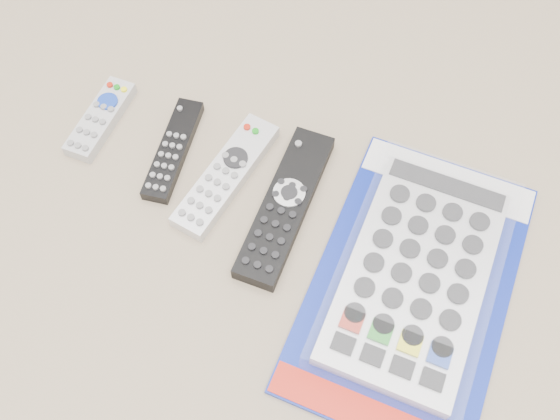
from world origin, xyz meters
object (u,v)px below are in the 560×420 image
(remote_slim_black, at_px, (173,150))
(remote_silver_dvd, at_px, (226,175))
(remote_large_black, at_px, (285,206))
(jumbo_remote_packaged, at_px, (416,275))
(remote_small_grey, at_px, (100,119))

(remote_slim_black, distance_m, remote_silver_dvd, 0.08)
(remote_slim_black, bearing_deg, remote_large_black, -16.32)
(remote_large_black, xyz_separation_m, jumbo_remote_packaged, (0.17, -0.04, 0.01))
(remote_small_grey, bearing_deg, remote_silver_dvd, -6.10)
(remote_small_grey, relative_size, jumbo_remote_packaged, 0.35)
(remote_slim_black, height_order, remote_large_black, remote_large_black)
(remote_small_grey, bearing_deg, jumbo_remote_packaged, -8.70)
(remote_slim_black, xyz_separation_m, remote_large_black, (0.16, -0.03, 0.00))
(remote_large_black, bearing_deg, remote_slim_black, 170.93)
(remote_large_black, bearing_deg, remote_silver_dvd, 170.32)
(remote_slim_black, xyz_separation_m, remote_silver_dvd, (0.08, -0.01, 0.00))
(remote_slim_black, bearing_deg, remote_silver_dvd, -15.66)
(remote_small_grey, distance_m, remote_slim_black, 0.11)
(remote_small_grey, relative_size, remote_silver_dvd, 0.69)
(remote_slim_black, relative_size, remote_large_black, 0.71)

